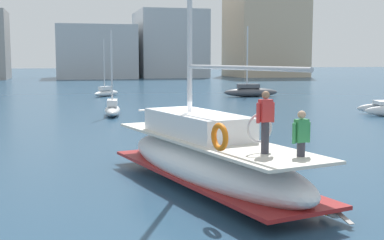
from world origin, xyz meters
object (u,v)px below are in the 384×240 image
(moored_sloop_far, at_px, (251,91))
(seagull, at_px, (335,215))
(moored_sloop_near, at_px, (106,92))
(main_sailboat, at_px, (207,156))
(moored_ketch_distant, at_px, (112,109))

(moored_sloop_far, relative_size, seagull, 5.75)
(moored_sloop_near, relative_size, seagull, 4.74)
(moored_sloop_far, bearing_deg, main_sailboat, -112.35)
(moored_sloop_far, bearing_deg, moored_sloop_near, 163.46)
(moored_ketch_distant, bearing_deg, seagull, -83.42)
(moored_sloop_far, distance_m, moored_ketch_distant, 20.95)
(moored_sloop_far, height_order, moored_ketch_distant, moored_sloop_far)
(main_sailboat, distance_m, moored_sloop_near, 39.21)
(moored_sloop_near, distance_m, moored_ketch_distant, 18.58)
(main_sailboat, bearing_deg, moored_sloop_near, 89.61)
(main_sailboat, xyz_separation_m, moored_ketch_distant, (-0.86, 20.66, -0.44))
(moored_sloop_near, height_order, seagull, moored_sloop_near)
(moored_sloop_near, relative_size, moored_ketch_distant, 1.02)
(moored_sloop_far, xyz_separation_m, seagull, (-12.40, -39.15, -0.39))
(seagull, bearing_deg, moored_sloop_far, 72.42)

